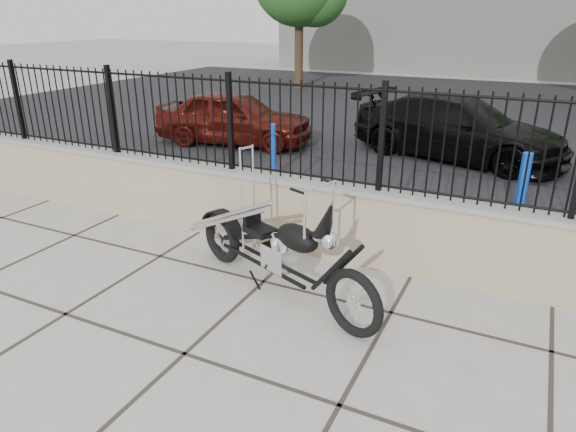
# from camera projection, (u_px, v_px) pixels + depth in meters

# --- Properties ---
(ground_plane) EXTENTS (90.00, 90.00, 0.00)m
(ground_plane) POSITION_uv_depth(u_px,v_px,m) (185.00, 354.00, 4.66)
(ground_plane) COLOR #99968E
(ground_plane) RESTS_ON ground
(parking_lot) EXTENTS (30.00, 30.00, 0.00)m
(parking_lot) POSITION_uv_depth(u_px,v_px,m) (442.00, 118.00, 15.10)
(parking_lot) COLOR black
(parking_lot) RESTS_ON ground
(retaining_wall) EXTENTS (14.00, 0.36, 0.96)m
(retaining_wall) POSITION_uv_depth(u_px,v_px,m) (300.00, 214.00, 6.57)
(retaining_wall) COLOR gray
(retaining_wall) RESTS_ON ground_plane
(iron_fence) EXTENTS (14.00, 0.08, 1.20)m
(iron_fence) POSITION_uv_depth(u_px,v_px,m) (301.00, 131.00, 6.17)
(iron_fence) COLOR black
(iron_fence) RESTS_ON retaining_wall
(chopper_motorcycle) EXTENTS (2.64, 1.42, 1.59)m
(chopper_motorcycle) POSITION_uv_depth(u_px,v_px,m) (276.00, 225.00, 5.41)
(chopper_motorcycle) COLOR black
(chopper_motorcycle) RESTS_ON ground_plane
(car_red) EXTENTS (3.81, 1.99, 1.24)m
(car_red) POSITION_uv_depth(u_px,v_px,m) (234.00, 118.00, 11.91)
(car_red) COLOR #480F0A
(car_red) RESTS_ON parking_lot
(car_black) EXTENTS (4.77, 2.92, 1.29)m
(car_black) POSITION_uv_depth(u_px,v_px,m) (458.00, 128.00, 10.71)
(car_black) COLOR black
(car_black) RESTS_ON parking_lot
(bollard_a) EXTENTS (0.16, 0.16, 0.99)m
(bollard_a) POSITION_uv_depth(u_px,v_px,m) (273.00, 150.00, 9.56)
(bollard_a) COLOR #0B57AF
(bollard_a) RESTS_ON ground_plane
(bollard_b) EXTENTS (0.17, 0.17, 1.14)m
(bollard_b) POSITION_uv_depth(u_px,v_px,m) (521.00, 193.00, 7.06)
(bollard_b) COLOR #0B4DAE
(bollard_b) RESTS_ON ground_plane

